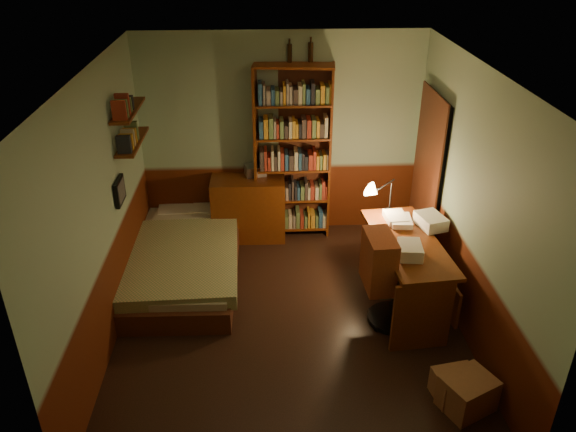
{
  "coord_description": "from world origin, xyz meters",
  "views": [
    {
      "loc": [
        -0.24,
        -4.69,
        3.75
      ],
      "look_at": [
        0.0,
        0.25,
        1.1
      ],
      "focal_mm": 35.0,
      "sensor_mm": 36.0,
      "label": 1
    }
  ],
  "objects_px": {
    "bookshelf": "(293,154)",
    "cardboard_box_a": "(468,393)",
    "mini_stereo": "(255,170)",
    "office_chair": "(396,284)",
    "dresser": "(249,208)",
    "desk_lamp": "(392,184)",
    "desk": "(404,273)",
    "bed": "(183,249)",
    "cardboard_box_b": "(455,386)"
  },
  "relations": [
    {
      "from": "desk",
      "to": "cardboard_box_b",
      "type": "distance_m",
      "value": 1.4
    },
    {
      "from": "bookshelf",
      "to": "cardboard_box_a",
      "type": "xyz_separation_m",
      "value": [
        1.31,
        -3.12,
        -0.96
      ]
    },
    {
      "from": "mini_stereo",
      "to": "desk_lamp",
      "type": "height_order",
      "value": "desk_lamp"
    },
    {
      "from": "bookshelf",
      "to": "cardboard_box_b",
      "type": "distance_m",
      "value": 3.39
    },
    {
      "from": "mini_stereo",
      "to": "bookshelf",
      "type": "bearing_deg",
      "value": -17.22
    },
    {
      "from": "desk_lamp",
      "to": "bookshelf",
      "type": "bearing_deg",
      "value": 154.13
    },
    {
      "from": "dresser",
      "to": "bookshelf",
      "type": "distance_m",
      "value": 0.92
    },
    {
      "from": "desk",
      "to": "cardboard_box_a",
      "type": "distance_m",
      "value": 1.52
    },
    {
      "from": "bookshelf",
      "to": "desk",
      "type": "xyz_separation_m",
      "value": [
        1.09,
        -1.63,
        -0.72
      ]
    },
    {
      "from": "bookshelf",
      "to": "office_chair",
      "type": "bearing_deg",
      "value": -57.4
    },
    {
      "from": "dresser",
      "to": "bed",
      "type": "bearing_deg",
      "value": -131.44
    },
    {
      "from": "bed",
      "to": "cardboard_box_a",
      "type": "xyz_separation_m",
      "value": [
        2.65,
        -2.21,
        -0.18
      ]
    },
    {
      "from": "desk_lamp",
      "to": "cardboard_box_a",
      "type": "xyz_separation_m",
      "value": [
        0.28,
        -2.15,
        -0.97
      ]
    },
    {
      "from": "desk",
      "to": "cardboard_box_b",
      "type": "height_order",
      "value": "desk"
    },
    {
      "from": "dresser",
      "to": "desk",
      "type": "distance_m",
      "value": 2.28
    },
    {
      "from": "bed",
      "to": "desk",
      "type": "xyz_separation_m",
      "value": [
        2.43,
        -0.72,
        0.06
      ]
    },
    {
      "from": "dresser",
      "to": "cardboard_box_b",
      "type": "relative_size",
      "value": 2.58
    },
    {
      "from": "mini_stereo",
      "to": "cardboard_box_b",
      "type": "bearing_deg",
      "value": -72.8
    },
    {
      "from": "dresser",
      "to": "cardboard_box_a",
      "type": "distance_m",
      "value": 3.59
    },
    {
      "from": "mini_stereo",
      "to": "cardboard_box_b",
      "type": "relative_size",
      "value": 0.7
    },
    {
      "from": "bed",
      "to": "mini_stereo",
      "type": "distance_m",
      "value": 1.4
    },
    {
      "from": "cardboard_box_b",
      "to": "cardboard_box_a",
      "type": "bearing_deg",
      "value": -62.47
    },
    {
      "from": "office_chair",
      "to": "cardboard_box_b",
      "type": "bearing_deg",
      "value": -77.07
    },
    {
      "from": "bed",
      "to": "office_chair",
      "type": "height_order",
      "value": "office_chair"
    },
    {
      "from": "desk",
      "to": "desk_lamp",
      "type": "xyz_separation_m",
      "value": [
        -0.06,
        0.66,
        0.73
      ]
    },
    {
      "from": "office_chair",
      "to": "cardboard_box_a",
      "type": "height_order",
      "value": "office_chair"
    },
    {
      "from": "dresser",
      "to": "office_chair",
      "type": "xyz_separation_m",
      "value": [
        1.51,
        -1.84,
        0.05
      ]
    },
    {
      "from": "mini_stereo",
      "to": "office_chair",
      "type": "xyz_separation_m",
      "value": [
        1.41,
        -1.96,
        -0.43
      ]
    },
    {
      "from": "bookshelf",
      "to": "dresser",
      "type": "bearing_deg",
      "value": -164.95
    },
    {
      "from": "desk_lamp",
      "to": "dresser",
      "type": "bearing_deg",
      "value": 168.62
    },
    {
      "from": "dresser",
      "to": "bookshelf",
      "type": "xyz_separation_m",
      "value": [
        0.58,
        0.08,
        0.7
      ]
    },
    {
      "from": "desk",
      "to": "desk_lamp",
      "type": "bearing_deg",
      "value": 89.83
    },
    {
      "from": "bookshelf",
      "to": "desk_lamp",
      "type": "height_order",
      "value": "bookshelf"
    },
    {
      "from": "mini_stereo",
      "to": "bookshelf",
      "type": "distance_m",
      "value": 0.53
    },
    {
      "from": "desk_lamp",
      "to": "desk",
      "type": "bearing_deg",
      "value": -67.26
    },
    {
      "from": "dresser",
      "to": "mini_stereo",
      "type": "distance_m",
      "value": 0.51
    },
    {
      "from": "dresser",
      "to": "cardboard_box_a",
      "type": "relative_size",
      "value": 2.22
    },
    {
      "from": "bed",
      "to": "desk_lamp",
      "type": "distance_m",
      "value": 2.5
    },
    {
      "from": "bed",
      "to": "cardboard_box_b",
      "type": "height_order",
      "value": "bed"
    },
    {
      "from": "desk_lamp",
      "to": "cardboard_box_b",
      "type": "height_order",
      "value": "desk_lamp"
    },
    {
      "from": "desk",
      "to": "dresser",
      "type": "bearing_deg",
      "value": 131.81
    },
    {
      "from": "office_chair",
      "to": "cardboard_box_a",
      "type": "bearing_deg",
      "value": -75.86
    },
    {
      "from": "bookshelf",
      "to": "desk",
      "type": "height_order",
      "value": "bookshelf"
    },
    {
      "from": "mini_stereo",
      "to": "bookshelf",
      "type": "relative_size",
      "value": 0.11
    },
    {
      "from": "mini_stereo",
      "to": "desk_lamp",
      "type": "xyz_separation_m",
      "value": [
        1.51,
        -1.01,
        0.24
      ]
    },
    {
      "from": "dresser",
      "to": "bookshelf",
      "type": "height_order",
      "value": "bookshelf"
    },
    {
      "from": "cardboard_box_a",
      "to": "cardboard_box_b",
      "type": "xyz_separation_m",
      "value": [
        -0.06,
        0.12,
        -0.03
      ]
    },
    {
      "from": "bookshelf",
      "to": "cardboard_box_b",
      "type": "bearing_deg",
      "value": -60.65
    },
    {
      "from": "office_chair",
      "to": "cardboard_box_b",
      "type": "xyz_separation_m",
      "value": [
        0.32,
        -1.07,
        -0.34
      ]
    },
    {
      "from": "cardboard_box_a",
      "to": "bed",
      "type": "bearing_deg",
      "value": 140.21
    }
  ]
}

